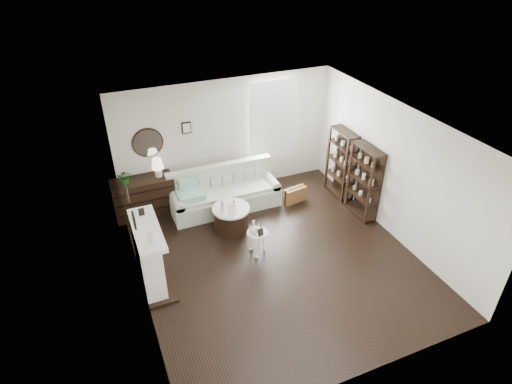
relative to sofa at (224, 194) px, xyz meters
name	(u,v)px	position (x,y,z in m)	size (l,w,h in m)	color
room	(257,123)	(1.07, 0.63, 1.29)	(5.50, 5.50, 5.50)	black
fireplace	(149,257)	(-1.98, -1.77, 0.23)	(0.50, 1.40, 1.84)	white
shelf_unit_far	(341,163)	(2.66, -0.52, 0.49)	(0.30, 0.80, 1.60)	black
shelf_unit_near	(364,182)	(2.66, -1.42, 0.49)	(0.30, 0.80, 1.60)	black
sofa	(224,194)	(0.00, 0.00, 0.00)	(2.41, 0.84, 0.94)	#A2AC9A
quilt	(190,195)	(-0.79, -0.12, 0.24)	(0.55, 0.45, 0.14)	#228067
suitcase	(295,195)	(1.55, -0.46, -0.13)	(0.53, 0.18, 0.36)	brown
dresser	(144,197)	(-1.69, 0.40, 0.12)	(1.29, 0.55, 0.86)	black
table_lamp	(158,168)	(-1.32, 0.40, 0.76)	(0.26, 0.26, 0.42)	white
potted_plant	(125,177)	(-2.01, 0.34, 0.71)	(0.29, 0.25, 0.32)	#184F16
drum_table	(231,218)	(-0.15, -0.89, -0.04)	(0.77, 0.77, 0.54)	black
pedestal_table	(257,234)	(0.05, -1.80, 0.14)	(0.41, 0.41, 0.50)	white
eiffel_drum	(234,202)	(-0.07, -0.83, 0.32)	(0.11, 0.11, 0.19)	black
bottle_drum	(223,205)	(-0.35, -0.97, 0.39)	(0.08, 0.08, 0.33)	silver
card_frame_drum	(231,209)	(-0.21, -1.08, 0.33)	(0.16, 0.01, 0.21)	white
eiffel_ped	(261,227)	(0.13, -1.78, 0.27)	(0.10, 0.10, 0.17)	black
flask_ped	(254,227)	(-0.02, -1.78, 0.33)	(0.15, 0.15, 0.29)	silver
card_frame_ped	(261,232)	(0.07, -1.91, 0.26)	(0.11, 0.01, 0.15)	black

